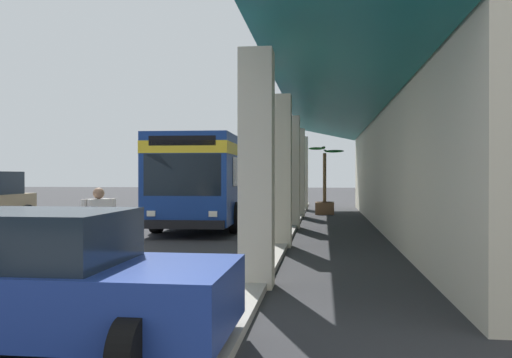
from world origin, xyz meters
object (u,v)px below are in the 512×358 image
at_px(transit_bus, 216,175).
at_px(pedestrian, 99,225).
at_px(parked_sedan_blue, 18,279).
at_px(potted_palm, 325,199).

height_order(transit_bus, pedestrian, transit_bus).
height_order(parked_sedan_blue, pedestrian, pedestrian).
height_order(transit_bus, potted_palm, transit_bus).
relative_size(transit_bus, parked_sedan_blue, 2.55).
distance_m(transit_bus, potted_palm, 6.80).
relative_size(parked_sedan_blue, potted_palm, 1.38).
bearing_deg(potted_palm, pedestrian, -15.09).
distance_m(parked_sedan_blue, potted_palm, 20.79).
xyz_separation_m(transit_bus, potted_palm, (-5.26, 4.16, -1.14)).
xyz_separation_m(parked_sedan_blue, potted_palm, (-20.53, 3.23, -0.04)).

